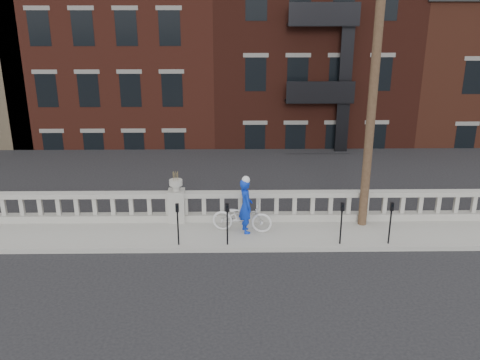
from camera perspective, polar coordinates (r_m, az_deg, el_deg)
The scene contains 12 objects.
ground at distance 14.87m, azimuth -8.14°, elevation -11.10°, with size 120.00×120.00×0.00m, color black.
sidewalk at distance 17.46m, azimuth -6.98°, elevation -5.83°, with size 32.00×2.20×0.15m, color #9C9A91.
balustrade at distance 18.09m, azimuth -6.75°, elevation -2.91°, with size 28.00×0.34×1.03m.
planter_pedestal at distance 18.02m, azimuth -6.78°, elevation -2.35°, with size 0.55×0.55×1.76m.
lower_level at distance 36.05m, azimuth -2.99°, elevation 11.90°, with size 80.00×44.00×20.80m.
utility_pole at distance 16.97m, azimuth 14.19°, elevation 11.27°, with size 1.60×0.28×10.00m.
parking_meter_a at distance 16.28m, azimuth -6.67°, elevation -4.21°, with size 0.10×0.09×1.36m.
parking_meter_b at distance 16.20m, azimuth -1.37°, elevation -4.20°, with size 0.10×0.09×1.36m.
parking_meter_c at distance 16.53m, azimuth 10.78°, elevation -4.06°, with size 0.10×0.09×1.36m.
parking_meter_d at distance 16.89m, azimuth 15.78°, elevation -3.95°, with size 0.10×0.09×1.36m.
bicycle at distance 17.22m, azimuth 0.22°, elevation -3.90°, with size 0.68×1.94×1.02m, color silver.
cyclist at distance 17.03m, azimuth 0.62°, elevation -2.77°, with size 0.65×0.43×1.79m, color #0C2FBB.
Camera 1 is at (1.88, -12.64, 7.59)m, focal length 40.00 mm.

